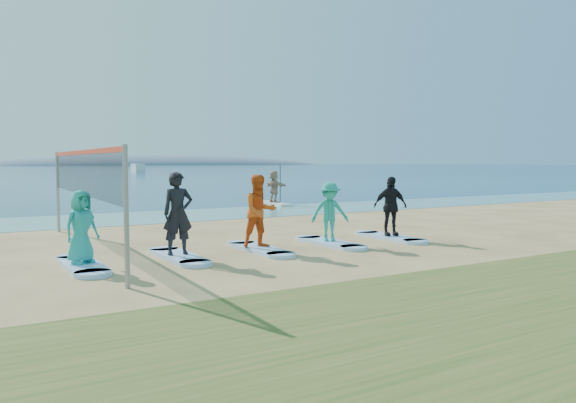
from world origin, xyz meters
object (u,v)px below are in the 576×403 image
paddleboarder (274,186)px  boat_offshore_b (138,172)px  student_1 (178,213)px  surfboard_1 (178,256)px  student_4 (390,206)px  surfboard_2 (260,249)px  volleyball_net (82,174)px  paddleboard (274,203)px  student_0 (81,227)px  student_3 (330,212)px  surfboard_4 (390,237)px  surfboard_0 (82,265)px  student_2 (260,211)px  surfboard_3 (330,243)px

paddleboarder → boat_offshore_b: 91.35m
boat_offshore_b → student_1: (-28.08, -102.07, 1.03)m
surfboard_1 → student_4: 6.35m
surfboard_2 → volleyball_net: bearing=151.1°
paddleboard → student_1: student_1 is taller
paddleboard → surfboard_1: bearing=-122.4°
paddleboard → student_1: size_ratio=1.60×
paddleboard → student_0: (-11.72, -12.61, 0.79)m
student_0 → surfboard_1: 2.25m
paddleboard → student_3: student_3 is taller
student_1 → surfboard_4: (6.29, 0.00, -0.98)m
surfboard_0 → student_4: student_4 is taller
volleyball_net → surfboard_4: (7.96, -2.08, -1.86)m
student_0 → student_4: size_ratio=0.90×
student_4 → surfboard_1: bearing=-162.5°
surfboard_1 → surfboard_2: bearing=0.0°
student_1 → student_4: size_ratio=1.11×
student_1 → surfboard_4: 6.36m
student_1 → volleyball_net: bearing=132.1°
surfboard_1 → surfboard_4: 6.29m
student_3 → boat_offshore_b: bearing=96.3°
surfboard_1 → student_1: student_1 is taller
paddleboarder → surfboard_0: bearing=130.2°
student_0 → surfboard_4: (8.38, 0.00, -0.81)m
surfboard_1 → student_3: student_3 is taller
boat_offshore_b → surfboard_0: size_ratio=2.62×
boat_offshore_b → student_4: (-21.79, -102.07, 0.93)m
paddleboarder → student_4: 13.04m
surfboard_2 → student_3: student_3 is taller
paddleboarder → student_1: (-9.62, -12.61, 0.11)m
student_3 → student_4: bearing=19.5°
surfboard_2 → surfboard_4: (4.19, 0.00, 0.00)m
surfboard_1 → paddleboarder: bearing=52.7°
boat_offshore_b → student_2: size_ratio=3.22×
boat_offshore_b → surfboard_3: 104.83m
boat_offshore_b → student_1: student_1 is taller
student_3 → student_4: (2.10, 0.00, 0.06)m
volleyball_net → surfboard_1: (1.67, -2.08, -1.86)m
paddleboarder → student_0: 17.21m
student_1 → surfboard_3: bearing=3.4°
surfboard_0 → student_0: student_0 is taller
surfboard_2 → student_3: bearing=0.0°
surfboard_0 → student_2: student_2 is taller
paddleboarder → student_0: (-11.72, -12.61, -0.07)m
boat_offshore_b → student_3: size_ratio=3.69×
paddleboard → surfboard_0: 17.21m
paddleboarder → student_1: 15.86m
surfboard_3 → surfboard_4: size_ratio=1.00×
student_4 → surfboard_3: bearing=-162.5°
student_2 → surfboard_4: (4.19, 0.00, -0.94)m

